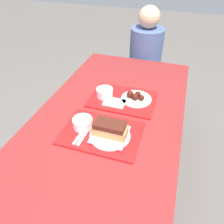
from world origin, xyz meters
TOP-DOWN VIEW (x-y plane):
  - ground_plane at (0.00, 0.00)m, footprint 12.00×12.00m
  - picnic_table at (0.00, 0.00)m, footprint 0.90×1.75m
  - picnic_bench_far at (0.00, 1.10)m, footprint 0.86×0.28m
  - tray_near at (0.01, -0.17)m, footprint 0.44×0.32m
  - tray_far at (0.04, 0.19)m, footprint 0.44×0.32m
  - bowl_coleslaw_near at (-0.10, -0.16)m, footprint 0.11×0.11m
  - brisket_sandwich_plate at (0.07, -0.18)m, footprint 0.23×0.23m
  - plastic_fork_near at (-0.09, -0.22)m, footprint 0.03×0.17m
  - plastic_knife_near at (-0.07, -0.22)m, footprint 0.02×0.17m
  - condiment_packet at (0.01, -0.10)m, footprint 0.04×0.03m
  - bowl_coleslaw_far at (-0.09, 0.18)m, footprint 0.11×0.11m
  - wings_plate_far at (0.12, 0.21)m, footprint 0.21×0.21m
  - napkin_far at (0.00, 0.12)m, footprint 0.14×0.10m
  - person_seated_across at (0.03, 1.10)m, footprint 0.32×0.32m

SIDE VIEW (x-z plane):
  - ground_plane at x=0.00m, z-range 0.00..0.00m
  - picnic_bench_far at x=0.00m, z-range 0.16..0.64m
  - picnic_table at x=0.00m, z-range 0.28..1.01m
  - tray_near at x=0.01m, z-range 0.73..0.74m
  - tray_far at x=0.04m, z-range 0.73..0.74m
  - plastic_fork_near at x=-0.09m, z-range 0.74..0.75m
  - plastic_knife_near at x=-0.07m, z-range 0.74..0.75m
  - condiment_packet at x=0.01m, z-range 0.74..0.75m
  - napkin_far at x=0.00m, z-range 0.74..0.75m
  - wings_plate_far at x=0.12m, z-range 0.73..0.79m
  - person_seated_across at x=0.03m, z-range 0.42..1.10m
  - bowl_coleslaw_near at x=-0.10m, z-range 0.75..0.81m
  - bowl_coleslaw_far at x=-0.09m, z-range 0.75..0.81m
  - brisket_sandwich_plate at x=0.07m, z-range 0.73..0.83m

